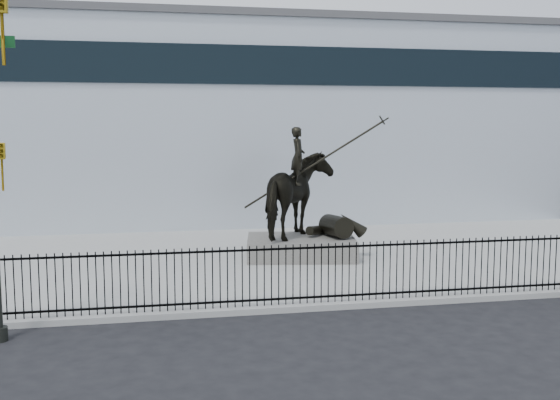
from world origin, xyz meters
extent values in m
plane|color=black|center=(0.00, 0.00, 0.00)|extent=(120.00, 120.00, 0.00)
cube|color=#979794|center=(0.00, 7.00, 0.07)|extent=(30.00, 12.00, 0.15)
cube|color=silver|center=(0.00, 20.00, 4.50)|extent=(44.00, 14.00, 9.00)
cube|color=black|center=(0.00, 1.25, 0.30)|extent=(22.00, 0.05, 0.05)
cube|color=black|center=(0.00, 1.25, 1.55)|extent=(22.00, 0.05, 0.05)
cube|color=black|center=(0.00, 1.25, 0.90)|extent=(22.00, 0.03, 1.50)
cube|color=#4E4B47|center=(1.12, 6.82, 0.48)|extent=(3.92, 3.02, 0.67)
imported|color=black|center=(1.12, 6.82, 2.23)|extent=(2.85, 3.18, 2.83)
imported|color=black|center=(1.01, 6.83, 3.53)|extent=(0.57, 0.77, 1.92)
cylinder|color=black|center=(1.50, 6.75, 3.24)|extent=(4.50, 0.85, 2.88)
imported|color=gold|center=(-5.80, -4.05, 5.97)|extent=(0.18, 0.22, 1.10)
imported|color=gold|center=(-6.78, 0.20, 3.70)|extent=(0.16, 0.20, 1.00)
camera|label=1|loc=(-3.79, -14.15, 4.58)|focal=42.00mm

